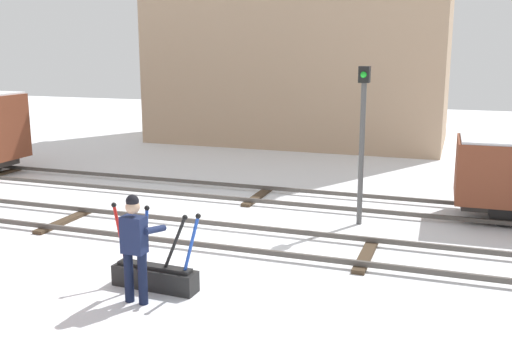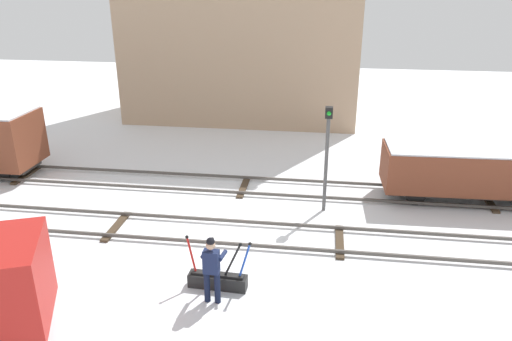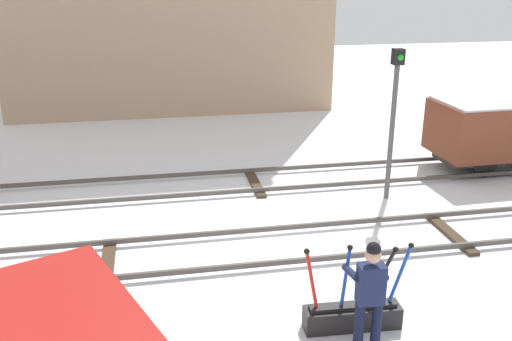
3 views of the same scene
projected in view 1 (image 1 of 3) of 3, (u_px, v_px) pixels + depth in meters
The scene contains 7 objects.
ground_plane at pixel (202, 238), 12.66m from camera, with size 60.00×60.00×0.00m, color white.
track_main_line at pixel (202, 234), 12.64m from camera, with size 44.00×1.94×0.18m.
track_siding_near at pixel (257, 194), 16.01m from camera, with size 44.00×1.94×0.18m.
switch_lever_frame at pixel (155, 274), 9.99m from camera, with size 1.70×0.43×1.45m.
rail_worker at pixel (135, 242), 9.30m from camera, with size 0.56×0.70×1.79m.
signal_post at pixel (362, 129), 13.24m from camera, with size 0.24×0.32×3.62m.
apartment_building at pixel (302, 3), 25.12m from camera, with size 12.54×6.38×11.78m.
Camera 1 is at (5.10, -11.03, 4.02)m, focal length 41.36 mm.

